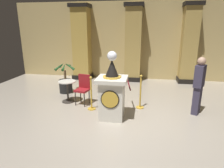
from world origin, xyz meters
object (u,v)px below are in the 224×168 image
Objects in this scene: stanchion_near at (140,97)px; bystander_guest at (199,85)px; pedestal_clock at (112,93)px; cafe_table at (67,89)px; potted_palm_left at (66,83)px; cafe_chair_red at (83,87)px; stanchion_far at (91,98)px.

bystander_guest is at bearing -6.13° from stanchion_near.
pedestal_clock is 2.42m from bystander_guest.
potted_palm_left is at bearing 115.75° from cafe_table.
potted_palm_left is at bearing 159.33° from stanchion_near.
bystander_guest is at bearing 15.24° from pedestal_clock.
bystander_guest reaches higher than cafe_chair_red.
stanchion_near is 0.89× the size of potted_palm_left.
cafe_chair_red is (1.01, -1.00, 0.20)m from potted_palm_left.
stanchion_near reaches higher than stanchion_far.
pedestal_clock is 0.91m from stanchion_far.
bystander_guest is (4.42, -1.24, 0.50)m from potted_palm_left.
pedestal_clock reaches higher than cafe_chair_red.
stanchion_far is 1.98m from potted_palm_left.
stanchion_far reaches higher than cafe_table.
stanchion_far is at bearing 146.75° from pedestal_clock.
potted_palm_left is (-2.09, 1.87, -0.34)m from pedestal_clock.
bystander_guest is 2.29× the size of cafe_table.
stanchion_near is at bearing 47.36° from pedestal_clock.
cafe_table is at bearing 150.03° from pedestal_clock.
cafe_table is (-2.38, 0.14, 0.09)m from stanchion_near.
stanchion_far is at bearing -166.56° from stanchion_near.
cafe_chair_red is (0.57, -0.08, 0.12)m from cafe_table.
cafe_chair_red reaches higher than cafe_table.
cafe_chair_red is at bearing 141.02° from pedestal_clock.
stanchion_far is (-1.44, -0.35, -0.01)m from stanchion_near.
potted_palm_left is 1.03m from cafe_table.
stanchion_near is 1.10× the size of cafe_chair_red.
pedestal_clock is 1.90× the size of cafe_chair_red.
cafe_chair_red is at bearing 177.96° from stanchion_near.
cafe_table is at bearing 172.35° from cafe_chair_red.
cafe_table is (0.45, -0.93, 0.09)m from potted_palm_left.
pedestal_clock is 1.77× the size of stanchion_far.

